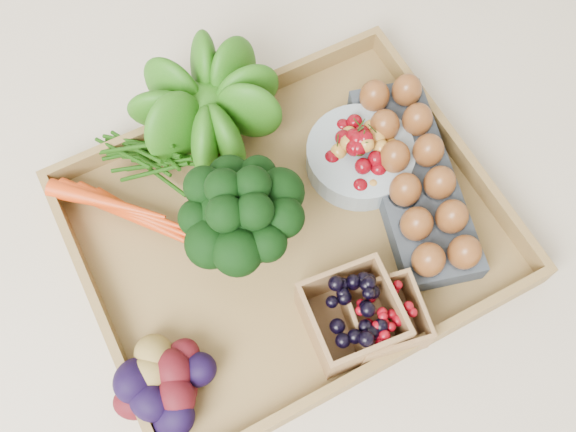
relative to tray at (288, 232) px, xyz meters
name	(u,v)px	position (x,y,z in m)	size (l,w,h in m)	color
ground	(288,234)	(0.00, 0.00, -0.01)	(4.00, 4.00, 0.00)	beige
tray	(288,232)	(0.00, 0.00, 0.00)	(0.55, 0.45, 0.01)	olive
carrots	(122,209)	(-0.19, 0.12, 0.03)	(0.18, 0.13, 0.04)	red
lettuce	(207,101)	(-0.02, 0.20, 0.08)	(0.14, 0.14, 0.14)	#17560D
broccoli	(244,229)	(-0.06, 0.00, 0.07)	(0.16, 0.16, 0.12)	black
cherry_bowl	(360,157)	(0.14, 0.04, 0.03)	(0.15, 0.15, 0.04)	#8C9EA5
egg_carton	(413,180)	(0.19, -0.02, 0.03)	(0.11, 0.31, 0.04)	#373D47
potatoes	(162,385)	(-0.23, -0.12, 0.05)	(0.14, 0.14, 0.08)	#3C090F
punnet_blackberry	(352,316)	(0.01, -0.15, 0.05)	(0.11, 0.11, 0.08)	black
punnet_raspberry	(385,318)	(0.05, -0.18, 0.04)	(0.09, 0.09, 0.06)	maroon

